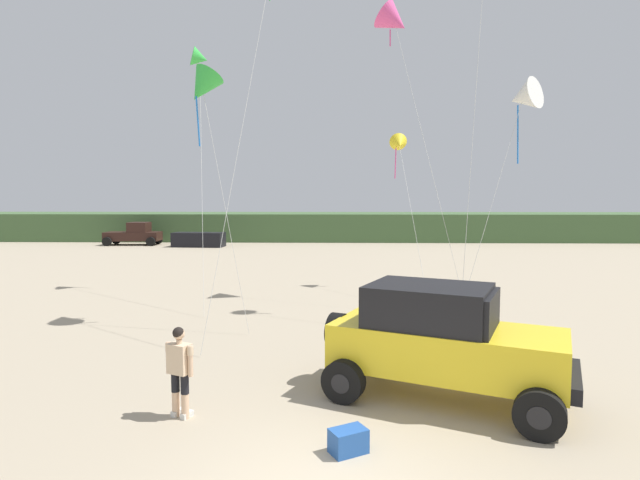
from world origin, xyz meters
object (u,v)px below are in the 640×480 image
(distant_pickup, at_px, (135,234))
(kite_red_delta, at_px, (399,144))
(person_watching, at_px, (180,367))
(jeep, at_px, (442,339))
(cooler_box, at_px, (348,441))
(kite_green_box, at_px, (202,87))
(kite_yellow_diamond, at_px, (200,59))
(kite_blue_swept, at_px, (394,21))
(distant_sedan, at_px, (199,240))
(kite_black_sled, at_px, (523,97))

(distant_pickup, xyz_separation_m, kite_red_delta, (20.22, -20.54, 5.46))
(person_watching, relative_size, kite_red_delta, 0.24)
(jeep, distance_m, cooler_box, 3.09)
(distant_pickup, relative_size, kite_green_box, 0.58)
(kite_yellow_diamond, distance_m, kite_blue_swept, 8.40)
(distant_pickup, distance_m, kite_yellow_diamond, 25.66)
(distant_pickup, distance_m, distant_sedan, 6.23)
(person_watching, relative_size, kite_green_box, 0.21)
(kite_yellow_diamond, bearing_deg, jeep, -57.26)
(cooler_box, bearing_deg, kite_yellow_diamond, 83.67)
(jeep, xyz_separation_m, person_watching, (-4.92, -1.00, -0.26))
(distant_pickup, xyz_separation_m, kite_green_box, (13.27, -27.53, 6.45))
(distant_pickup, xyz_separation_m, kite_yellow_diamond, (11.52, -21.05, 9.08))
(distant_pickup, bearing_deg, jeep, -59.78)
(person_watching, relative_size, kite_yellow_diamond, 0.16)
(distant_sedan, bearing_deg, kite_green_box, -69.92)
(cooler_box, relative_size, kite_blue_swept, 0.05)
(jeep, distance_m, person_watching, 5.03)
(cooler_box, height_order, kite_green_box, kite_green_box)
(kite_green_box, height_order, kite_blue_swept, kite_blue_swept)
(kite_green_box, bearing_deg, kite_yellow_diamond, 105.18)
(cooler_box, height_order, kite_yellow_diamond, kite_yellow_diamond)
(distant_sedan, height_order, kite_blue_swept, kite_blue_swept)
(distant_sedan, relative_size, kite_yellow_diamond, 0.40)
(person_watching, bearing_deg, kite_black_sled, 44.00)
(kite_blue_swept, bearing_deg, person_watching, -113.86)
(person_watching, height_order, kite_yellow_diamond, kite_yellow_diamond)
(person_watching, relative_size, kite_black_sled, 0.20)
(distant_sedan, bearing_deg, cooler_box, -66.80)
(kite_red_delta, bearing_deg, kite_black_sled, -54.35)
(kite_green_box, xyz_separation_m, kite_blue_swept, (6.40, 4.66, 3.50))
(jeep, relative_size, distant_pickup, 1.07)
(kite_green_box, relative_size, kite_red_delta, 1.17)
(person_watching, bearing_deg, kite_green_box, 100.52)
(kite_green_box, xyz_separation_m, kite_red_delta, (6.95, 6.99, -0.99))
(distant_sedan, bearing_deg, kite_red_delta, -48.75)
(distant_pickup, distance_m, kite_black_sled, 35.49)
(jeep, xyz_separation_m, distant_sedan, (-13.45, 31.91, -0.60))
(distant_sedan, bearing_deg, kite_black_sled, -48.98)
(person_watching, distance_m, kite_black_sled, 14.39)
(person_watching, relative_size, distant_sedan, 0.40)
(kite_blue_swept, bearing_deg, kite_black_sled, -32.73)
(kite_red_delta, bearing_deg, person_watching, -112.16)
(kite_red_delta, bearing_deg, distant_pickup, 134.55)
(person_watching, height_order, cooler_box, person_watching)
(jeep, bearing_deg, distant_pickup, 120.22)
(cooler_box, distance_m, distant_sedan, 36.03)
(distant_sedan, height_order, kite_green_box, kite_green_box)
(jeep, bearing_deg, kite_black_sled, 61.40)
(distant_pickup, height_order, distant_sedan, distant_pickup)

